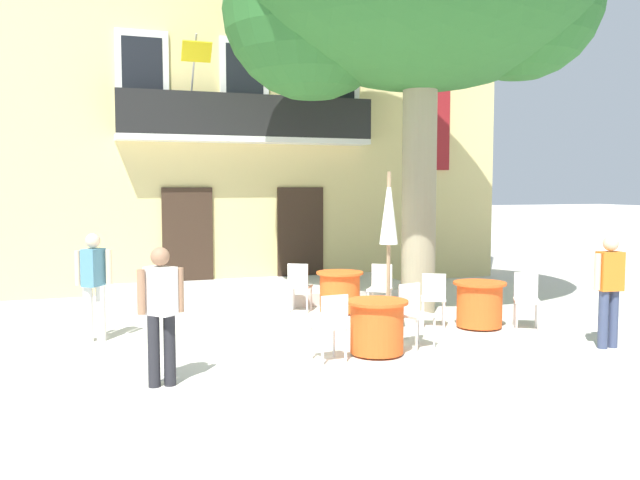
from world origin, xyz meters
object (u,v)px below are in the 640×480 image
(cafe_table_front, at_px, (479,304))
(cafe_chair_front_1, at_px, (434,296))
(cafe_chair_middle_1, at_px, (299,284))
(pedestrian_near_entrance, at_px, (94,281))
(cafe_table_near_tree, at_px, (377,327))
(cafe_chair_near_tree_1, at_px, (414,310))
(cafe_table_middle, at_px, (340,292))
(cafe_umbrella, at_px, (389,230))
(cafe_chair_near_tree_0, at_px, (331,323))
(pedestrian_by_tree, at_px, (161,308))
(cafe_chair_middle_0, at_px, (381,286))
(cafe_chair_front_0, at_px, (526,297))
(pedestrian_mid_plaza, at_px, (609,285))

(cafe_table_front, distance_m, cafe_chair_front_1, 0.77)
(cafe_chair_middle_1, distance_m, pedestrian_near_entrance, 3.85)
(cafe_table_near_tree, xyz_separation_m, cafe_chair_near_tree_1, (0.71, 0.26, 0.14))
(cafe_table_near_tree, xyz_separation_m, cafe_chair_front_1, (1.62, 1.33, 0.14))
(cafe_table_middle, distance_m, pedestrian_near_entrance, 4.43)
(cafe_table_middle, distance_m, cafe_chair_front_1, 2.00)
(cafe_chair_front_1, bearing_deg, cafe_table_front, -20.88)
(cafe_chair_middle_1, bearing_deg, cafe_table_front, -44.67)
(cafe_chair_near_tree_1, bearing_deg, cafe_table_front, 26.37)
(cafe_umbrella, bearing_deg, cafe_chair_near_tree_0, -141.77)
(cafe_chair_near_tree_1, distance_m, pedestrian_by_tree, 3.78)
(cafe_chair_middle_0, height_order, cafe_chair_front_0, same)
(cafe_chair_near_tree_0, distance_m, cafe_chair_middle_1, 3.63)
(cafe_table_near_tree, height_order, cafe_chair_near_tree_0, cafe_chair_near_tree_0)
(cafe_chair_near_tree_1, xyz_separation_m, cafe_umbrella, (-0.12, 0.63, 1.14))
(cafe_table_near_tree, relative_size, cafe_chair_near_tree_0, 0.95)
(pedestrian_by_tree, bearing_deg, cafe_umbrella, 21.44)
(cafe_chair_near_tree_0, height_order, pedestrian_by_tree, pedestrian_by_tree)
(cafe_table_front, xyz_separation_m, cafe_umbrella, (-1.74, -0.18, 1.27))
(cafe_chair_front_0, bearing_deg, cafe_table_near_tree, -165.99)
(cafe_chair_near_tree_1, xyz_separation_m, cafe_chair_front_0, (2.31, 0.49, 0.00))
(cafe_umbrella, bearing_deg, cafe_chair_front_0, -3.17)
(cafe_chair_near_tree_0, xyz_separation_m, cafe_table_middle, (1.38, 3.23, -0.14))
(cafe_table_near_tree, bearing_deg, cafe_umbrella, 56.37)
(pedestrian_near_entrance, distance_m, pedestrian_by_tree, 2.76)
(cafe_chair_near_tree_0, distance_m, cafe_chair_near_tree_1, 1.50)
(cafe_chair_near_tree_0, distance_m, pedestrian_near_entrance, 3.75)
(cafe_chair_near_tree_1, height_order, cafe_table_front, cafe_chair_near_tree_1)
(cafe_umbrella, xyz_separation_m, pedestrian_by_tree, (-3.56, -1.40, -0.74))
(cafe_table_near_tree, bearing_deg, cafe_table_front, 24.54)
(cafe_table_near_tree, distance_m, cafe_umbrella, 1.66)
(cafe_table_front, distance_m, pedestrian_mid_plaza, 2.13)
(cafe_chair_middle_0, height_order, pedestrian_by_tree, pedestrian_by_tree)
(cafe_chair_near_tree_0, xyz_separation_m, cafe_chair_front_1, (2.36, 1.49, 0.00))
(pedestrian_near_entrance, bearing_deg, cafe_umbrella, -16.65)
(cafe_chair_middle_0, relative_size, pedestrian_near_entrance, 0.56)
(cafe_chair_front_0, xyz_separation_m, pedestrian_by_tree, (-5.99, -1.27, 0.39))
(cafe_umbrella, bearing_deg, cafe_chair_middle_1, 103.95)
(pedestrian_near_entrance, bearing_deg, cafe_chair_near_tree_1, -23.48)
(cafe_umbrella, height_order, pedestrian_near_entrance, cafe_umbrella)
(cafe_chair_near_tree_1, xyz_separation_m, cafe_chair_front_1, (0.92, 1.07, 0.00))
(cafe_table_front, distance_m, cafe_umbrella, 2.16)
(cafe_chair_middle_1, relative_size, pedestrian_by_tree, 0.56)
(cafe_chair_front_0, bearing_deg, cafe_table_middle, 135.67)
(pedestrian_mid_plaza, relative_size, pedestrian_by_tree, 1.00)
(cafe_umbrella, bearing_deg, pedestrian_by_tree, -158.56)
(cafe_table_front, height_order, cafe_chair_front_1, cafe_chair_front_1)
(cafe_chair_front_0, bearing_deg, cafe_chair_near_tree_1, -167.95)
(cafe_chair_front_0, distance_m, pedestrian_by_tree, 6.13)
(cafe_chair_middle_0, height_order, cafe_chair_middle_1, same)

